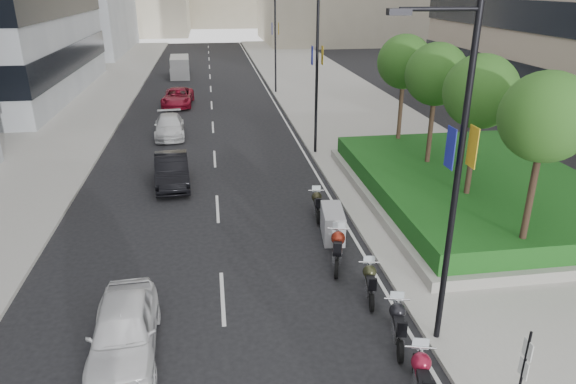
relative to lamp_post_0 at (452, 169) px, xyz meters
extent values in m
plane|color=black|center=(-4.14, -1.00, -5.07)|extent=(160.00, 160.00, 0.00)
cube|color=#9E9B93|center=(4.86, 29.00, -4.99)|extent=(10.00, 100.00, 0.15)
cube|color=#9E9B93|center=(-16.14, 29.00, -4.99)|extent=(8.00, 100.00, 0.15)
cube|color=silver|center=(-0.44, 29.00, -5.06)|extent=(0.12, 100.00, 0.01)
cube|color=silver|center=(-5.64, 29.00, -5.06)|extent=(0.12, 100.00, 0.01)
cube|color=gray|center=(5.86, 9.00, -4.72)|extent=(10.00, 14.00, 0.40)
cube|color=#174A15|center=(5.86, 9.00, -4.12)|extent=(9.40, 13.40, 0.80)
cylinder|color=#332319|center=(4.36, 3.00, -2.52)|extent=(0.22, 0.22, 4.00)
sphere|color=#2A4F18|center=(4.36, 3.00, 0.38)|extent=(2.80, 2.80, 2.80)
cylinder|color=#332319|center=(4.36, 7.00, -2.52)|extent=(0.22, 0.22, 4.00)
sphere|color=#2A4F18|center=(4.36, 7.00, 0.38)|extent=(2.80, 2.80, 2.80)
cylinder|color=#332319|center=(4.36, 11.00, -2.52)|extent=(0.22, 0.22, 4.00)
sphere|color=#2A4F18|center=(4.36, 11.00, 0.38)|extent=(2.80, 2.80, 2.80)
cylinder|color=#332319|center=(4.36, 15.00, -2.52)|extent=(0.22, 0.22, 4.00)
sphere|color=#2A4F18|center=(4.36, 15.00, 0.38)|extent=(2.80, 2.80, 2.80)
cylinder|color=black|center=(0.16, 0.00, -0.57)|extent=(0.16, 0.16, 9.00)
cylinder|color=black|center=(-0.74, 0.00, 3.63)|extent=(1.80, 0.10, 0.10)
cube|color=black|center=(-1.64, 0.00, 3.58)|extent=(0.50, 0.22, 0.14)
cube|color=gold|center=(0.44, 0.00, 0.53)|extent=(0.02, 0.45, 1.00)
cube|color=navy|center=(-0.12, 0.00, 0.53)|extent=(0.02, 0.45, 1.00)
cylinder|color=black|center=(0.16, 17.00, -0.57)|extent=(0.16, 0.16, 9.00)
cube|color=gold|center=(0.44, 17.00, 0.53)|extent=(0.02, 0.45, 1.00)
cube|color=navy|center=(-0.12, 17.00, 0.53)|extent=(0.02, 0.45, 1.00)
cylinder|color=black|center=(0.16, 35.00, -0.57)|extent=(0.16, 0.16, 9.00)
cube|color=gold|center=(0.44, 35.00, 0.53)|extent=(0.02, 0.45, 1.00)
cube|color=navy|center=(-0.12, 35.00, 0.53)|extent=(0.02, 0.45, 1.00)
cylinder|color=black|center=(0.66, -3.00, -3.82)|extent=(0.06, 0.06, 2.50)
cube|color=silver|center=(0.66, -3.00, -3.02)|extent=(0.02, 0.32, 0.42)
cube|color=silver|center=(0.66, -3.00, -3.52)|extent=(0.02, 0.32, 0.42)
cylinder|color=black|center=(-0.94, -1.24, -4.75)|extent=(0.27, 0.64, 0.62)
sphere|color=maroon|center=(-1.07, -1.75, -4.20)|extent=(0.48, 0.48, 0.48)
cube|color=black|center=(-1.23, -2.36, -4.26)|extent=(0.46, 0.80, 0.16)
cylinder|color=silver|center=(-1.00, -1.48, -3.98)|extent=(0.73, 0.23, 0.05)
cylinder|color=black|center=(-1.13, -0.65, -4.77)|extent=(0.25, 0.61, 0.60)
cylinder|color=black|center=(-0.77, 0.86, -4.77)|extent=(0.25, 0.61, 0.60)
cube|color=silver|center=(-0.96, 0.06, -4.60)|extent=(0.47, 0.86, 0.41)
sphere|color=black|center=(-0.89, 0.37, -4.24)|extent=(0.46, 0.46, 0.46)
cube|color=black|center=(-1.03, -0.22, -4.29)|extent=(0.43, 0.77, 0.15)
cylinder|color=silver|center=(-0.83, 0.62, -4.02)|extent=(0.71, 0.21, 0.05)
cylinder|color=black|center=(-1.21, 1.61, -4.78)|extent=(0.22, 0.57, 0.56)
cylinder|color=black|center=(-0.92, 3.04, -4.78)|extent=(0.22, 0.57, 0.56)
cube|color=silver|center=(-1.07, 2.28, -4.63)|extent=(0.42, 0.81, 0.38)
sphere|color=black|center=(-1.01, 2.57, -4.29)|extent=(0.44, 0.44, 0.44)
cube|color=black|center=(-1.13, 2.01, -4.34)|extent=(0.38, 0.72, 0.15)
cylinder|color=silver|center=(-0.96, 2.81, -4.09)|extent=(0.67, 0.18, 0.05)
cylinder|color=black|center=(-1.81, 3.63, -4.74)|extent=(0.30, 0.66, 0.65)
cylinder|color=black|center=(-1.36, 5.25, -4.74)|extent=(0.30, 0.66, 0.65)
cube|color=silver|center=(-1.60, 4.39, -4.56)|extent=(0.54, 0.95, 0.44)
sphere|color=maroon|center=(-1.51, 4.72, -4.16)|extent=(0.50, 0.50, 0.50)
cube|color=black|center=(-1.69, 4.08, -4.22)|extent=(0.49, 0.84, 0.17)
cylinder|color=silver|center=(-1.43, 4.99, -3.93)|extent=(0.76, 0.26, 0.05)
cylinder|color=black|center=(-1.36, 5.83, -4.78)|extent=(0.18, 0.58, 0.57)
cylinder|color=black|center=(-1.18, 7.29, -4.78)|extent=(0.18, 0.58, 0.57)
cube|color=gray|center=(-1.27, 6.56, -4.47)|extent=(1.00, 2.00, 1.15)
cylinder|color=black|center=(-1.56, 7.83, -4.78)|extent=(0.18, 0.57, 0.57)
cylinder|color=black|center=(-1.38, 9.28, -4.78)|extent=(0.18, 0.57, 0.57)
cube|color=silver|center=(-1.48, 8.51, -4.63)|extent=(0.36, 0.80, 0.38)
sphere|color=black|center=(-1.44, 8.81, -4.28)|extent=(0.44, 0.44, 0.44)
cube|color=black|center=(-1.51, 8.24, -4.34)|extent=(0.33, 0.71, 0.15)
cylinder|color=silver|center=(-1.41, 9.05, -4.08)|extent=(0.68, 0.12, 0.05)
imported|color=white|center=(-8.27, 0.78, -4.34)|extent=(1.90, 4.33, 1.45)
imported|color=black|center=(-7.75, 13.31, -4.32)|extent=(1.92, 4.62, 1.49)
imported|color=silver|center=(-8.42, 22.18, -4.40)|extent=(2.09, 4.65, 1.32)
imported|color=maroon|center=(-8.32, 31.25, -4.37)|extent=(2.55, 5.10, 1.38)
cube|color=silver|center=(-8.72, 45.32, -4.02)|extent=(2.08, 5.05, 2.09)
cube|color=silver|center=(-8.72, 43.43, -4.52)|extent=(1.94, 1.27, 1.10)
cylinder|color=black|center=(-9.52, 43.53, -4.72)|extent=(0.25, 0.70, 0.70)
cylinder|color=black|center=(-7.92, 43.53, -4.72)|extent=(0.25, 0.70, 0.70)
cylinder|color=black|center=(-9.52, 46.92, -4.72)|extent=(0.25, 0.70, 0.70)
cylinder|color=black|center=(-7.92, 46.92, -4.72)|extent=(0.25, 0.70, 0.70)
camera|label=1|loc=(-5.64, -10.90, 4.13)|focal=32.00mm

